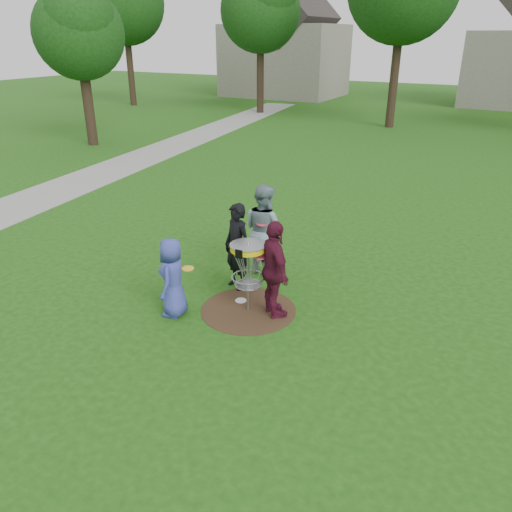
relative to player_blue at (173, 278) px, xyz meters
The scene contains 11 objects.
ground 1.56m from the player_blue, 33.78° to the left, with size 100.00×100.00×0.00m, color #19470F.
dirt_patch 1.56m from the player_blue, 33.78° to the left, with size 1.80×1.80×0.01m, color #47331E.
concrete_path 12.48m from the player_blue, 135.33° to the left, with size 2.20×40.00×0.02m, color #9E9E99.
player_blue is the anchor object (origin of this frame).
player_black 1.56m from the player_blue, 72.24° to the left, with size 0.65×0.43×1.79m, color black.
player_grey 2.47m from the player_blue, 75.50° to the left, with size 0.96×0.75×1.97m, color gray.
player_maroon 1.84m from the player_blue, 27.11° to the left, with size 1.08×0.45×1.84m, color #521228.
disc_on_grass 1.49m from the player_blue, 49.78° to the left, with size 0.22×0.22×0.02m, color white.
disc_golf_basket 1.39m from the player_blue, 33.76° to the left, with size 0.66×0.67×1.38m.
held_discs 1.35m from the player_blue, 55.74° to the left, with size 1.34×2.18×0.31m.
tree_row 22.17m from the player_blue, 85.79° to the left, with size 51.20×17.42×9.90m.
Camera 1 is at (4.03, -7.13, 4.77)m, focal length 35.00 mm.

